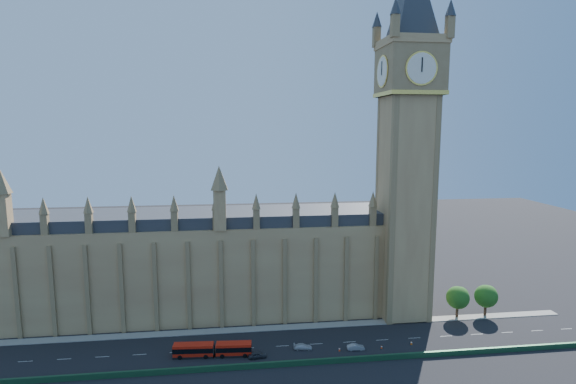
{
  "coord_description": "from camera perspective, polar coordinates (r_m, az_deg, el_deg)",
  "views": [
    {
      "loc": [
        -6.84,
        -97.21,
        50.05
      ],
      "look_at": [
        6.6,
        10.0,
        34.6
      ],
      "focal_mm": 28.0,
      "sensor_mm": 36.0,
      "label": 1
    }
  ],
  "objects": [
    {
      "name": "tree_east_near",
      "position": [
        130.28,
        20.83,
        -12.35
      ],
      "size": [
        6.0,
        6.0,
        8.5
      ],
      "color": "#382619",
      "rests_on": "ground"
    },
    {
      "name": "cone_b",
      "position": [
        109.36,
        8.51,
        -19.01
      ],
      "size": [
        0.4,
        0.4,
        0.63
      ],
      "rotation": [
        0.0,
        0.0,
        0.01
      ],
      "color": "black",
      "rests_on": "ground"
    },
    {
      "name": "palace_westminster",
      "position": [
        125.9,
        -15.31,
        -8.86
      ],
      "size": [
        120.0,
        20.0,
        28.0
      ],
      "color": "#9B744B",
      "rests_on": "ground"
    },
    {
      "name": "kerb_north",
      "position": [
        118.03,
        -3.29,
        -16.93
      ],
      "size": [
        160.0,
        3.0,
        0.16
      ],
      "primitive_type": "cube",
      "color": "gray",
      "rests_on": "ground"
    },
    {
      "name": "elizabeth_tower",
      "position": [
        119.99,
        15.04,
        10.02
      ],
      "size": [
        20.59,
        20.59,
        105.0
      ],
      "color": "#9B744B",
      "rests_on": "ground"
    },
    {
      "name": "cone_a",
      "position": [
        108.26,
        6.55,
        -19.23
      ],
      "size": [
        0.54,
        0.54,
        0.76
      ],
      "rotation": [
        0.0,
        0.0,
        -0.16
      ],
      "color": "black",
      "rests_on": "ground"
    },
    {
      "name": "cone_d",
      "position": [
        114.03,
        15.4,
        -17.99
      ],
      "size": [
        0.54,
        0.54,
        0.8
      ],
      "rotation": [
        0.0,
        0.0,
        0.07
      ],
      "color": "black",
      "rests_on": "ground"
    },
    {
      "name": "cone_c",
      "position": [
        110.77,
        11.8,
        -18.7
      ],
      "size": [
        0.54,
        0.54,
        0.71
      ],
      "rotation": [
        0.0,
        0.0,
        -0.24
      ],
      "color": "black",
      "rests_on": "ground"
    },
    {
      "name": "car_white",
      "position": [
        108.28,
        1.89,
        -19.03
      ],
      "size": [
        4.43,
        2.29,
        1.23
      ],
      "primitive_type": "imported",
      "rotation": [
        0.0,
        0.0,
        1.43
      ],
      "color": "silver",
      "rests_on": "ground"
    },
    {
      "name": "ground",
      "position": [
        109.55,
        -2.94,
        -19.06
      ],
      "size": [
        400.0,
        400.0,
        0.0
      ],
      "primitive_type": "plane",
      "color": "black",
      "rests_on": "ground"
    },
    {
      "name": "tree_east_far",
      "position": [
        134.09,
        23.92,
        -11.93
      ],
      "size": [
        6.0,
        6.0,
        8.5
      ],
      "color": "#382619",
      "rests_on": "ground"
    },
    {
      "name": "car_grey",
      "position": [
        104.94,
        -3.89,
        -19.95
      ],
      "size": [
        4.11,
        2.05,
        1.35
      ],
      "primitive_type": "imported",
      "rotation": [
        0.0,
        0.0,
        1.69
      ],
      "color": "#383A3F",
      "rests_on": "ground"
    },
    {
      "name": "bridge_parapet",
      "position": [
        101.36,
        -2.54,
        -21.07
      ],
      "size": [
        160.0,
        0.6,
        1.2
      ],
      "primitive_type": "cube",
      "color": "#1E4C2D",
      "rests_on": "ground"
    },
    {
      "name": "red_bus",
      "position": [
        106.4,
        -9.56,
        -19.11
      ],
      "size": [
        17.31,
        3.74,
        2.92
      ],
      "rotation": [
        0.0,
        0.0,
        -0.07
      ],
      "color": "red",
      "rests_on": "ground"
    },
    {
      "name": "car_silver",
      "position": [
        109.03,
        8.61,
        -18.9
      ],
      "size": [
        4.03,
        1.65,
        1.3
      ],
      "primitive_type": "imported",
      "rotation": [
        0.0,
        0.0,
        1.5
      ],
      "color": "#96979D",
      "rests_on": "ground"
    }
  ]
}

